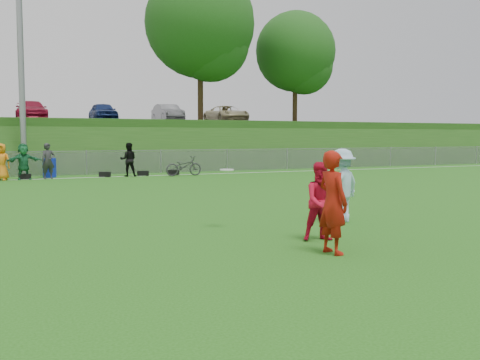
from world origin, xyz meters
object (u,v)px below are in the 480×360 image
player_blue (342,186)px  frisbee (227,170)px  recycling_bin (50,168)px  player_red_left (333,202)px  bicycle (184,166)px  player_red_center (322,202)px

player_blue → frisbee: player_blue is taller
frisbee → recycling_bin: (-2.24, 17.16, -0.81)m
player_red_left → player_blue: 3.45m
bicycle → recycling_bin: bearing=69.2°
recycling_bin → bicycle: 6.58m
player_blue → recycling_bin: player_blue is taller
player_red_left → bicycle: size_ratio=0.92×
bicycle → player_red_center: bearing=165.5°
player_blue → recycling_bin: bearing=-96.4°
player_red_center → bicycle: size_ratio=0.79×
bicycle → player_red_left: bearing=164.6°
player_red_left → frisbee: player_red_left is taller
frisbee → player_red_left: bearing=-77.3°
player_blue → bicycle: (1.30, 15.65, -0.36)m
recycling_bin → bicycle: (6.33, -1.80, 0.03)m
recycling_bin → player_blue: bearing=-73.9°
player_red_left → frisbee: bearing=6.6°
player_red_center → player_blue: 2.36m
player_red_center → recycling_bin: bearing=113.3°
player_red_center → player_blue: size_ratio=0.88×
player_red_left → bicycle: (3.41, 18.38, -0.38)m
recycling_bin → player_red_left: bearing=-81.8°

